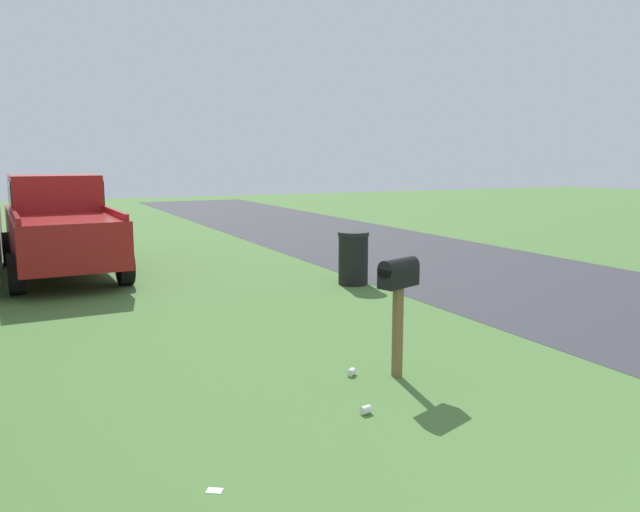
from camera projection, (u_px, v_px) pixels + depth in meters
name	position (u px, v px, depth m)	size (l,w,h in m)	color
mailbox	(399.00, 282.00, 6.96)	(0.36, 0.55, 1.36)	brown
pickup_truck	(59.00, 222.00, 13.47)	(5.66, 2.34, 2.09)	maroon
trash_bin	(353.00, 258.00, 12.28)	(0.61, 0.61, 1.04)	black
litter_cup_by_mailbox	(366.00, 410.00, 6.09)	(0.08, 0.08, 0.10)	white
litter_wrapper_midfield_b	(215.00, 490.00, 4.68)	(0.12, 0.08, 0.01)	silver
litter_cup_near_hydrant	(351.00, 372.00, 7.16)	(0.08, 0.08, 0.10)	white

